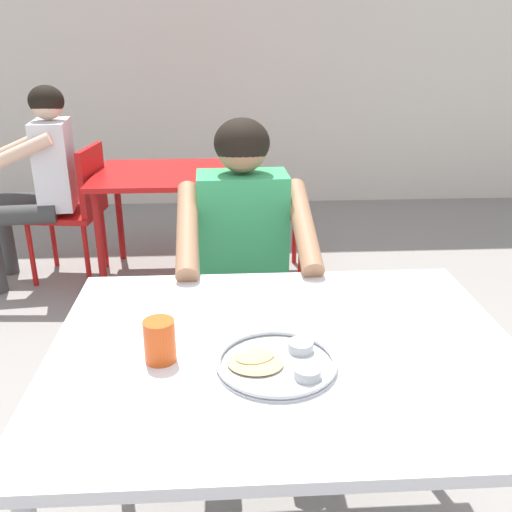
{
  "coord_description": "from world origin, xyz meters",
  "views": [
    {
      "loc": [
        -0.15,
        -1.25,
        1.49
      ],
      "look_at": [
        -0.06,
        0.23,
        0.9
      ],
      "focal_mm": 38.93,
      "sensor_mm": 36.0,
      "label": 1
    }
  ],
  "objects": [
    {
      "name": "patron_background",
      "position": [
        -1.27,
        2.16,
        0.73
      ],
      "size": [
        0.58,
        0.53,
        1.22
      ],
      "color": "#3B3B3B",
      "rests_on": "ground"
    },
    {
      "name": "table_background_red",
      "position": [
        -0.48,
        2.17,
        0.62
      ],
      "size": [
        0.93,
        0.78,
        0.7
      ],
      "color": "#B71414",
      "rests_on": "ground"
    },
    {
      "name": "thali_tray",
      "position": [
        -0.03,
        -0.11,
        0.76
      ],
      "size": [
        0.29,
        0.29,
        0.03
      ],
      "color": "#B7BABF",
      "rests_on": "table_foreground"
    },
    {
      "name": "chair_red_left",
      "position": [
        -1.09,
        2.19,
        0.5
      ],
      "size": [
        0.48,
        0.46,
        0.86
      ],
      "color": "#B11312",
      "rests_on": "ground"
    },
    {
      "name": "chair_foreground",
      "position": [
        -0.08,
        0.92,
        0.52
      ],
      "size": [
        0.42,
        0.44,
        0.89
      ],
      "color": "silver",
      "rests_on": "ground"
    },
    {
      "name": "diner_foreground",
      "position": [
        -0.08,
        0.69,
        0.73
      ],
      "size": [
        0.5,
        0.56,
        1.22
      ],
      "color": "black",
      "rests_on": "ground"
    },
    {
      "name": "table_foreground",
      "position": [
        0.0,
        -0.02,
        0.68
      ],
      "size": [
        1.2,
        0.94,
        0.75
      ],
      "color": "silver",
      "rests_on": "ground"
    },
    {
      "name": "back_wall",
      "position": [
        0.0,
        3.95,
        1.7
      ],
      "size": [
        12.0,
        0.12,
        3.4
      ],
      "primitive_type": "cube",
      "color": "silver",
      "rests_on": "ground"
    },
    {
      "name": "drinking_cup",
      "position": [
        -0.31,
        -0.07,
        0.81
      ],
      "size": [
        0.08,
        0.08,
        0.11
      ],
      "color": "#D84C19",
      "rests_on": "table_foreground"
    },
    {
      "name": "chair_red_right",
      "position": [
        0.1,
        2.19,
        0.51
      ],
      "size": [
        0.39,
        0.39,
        0.88
      ],
      "color": "#AD1312",
      "rests_on": "ground"
    }
  ]
}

